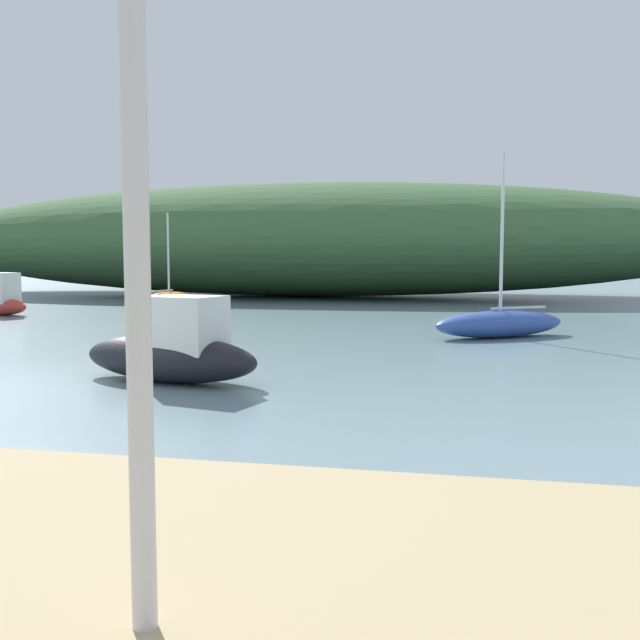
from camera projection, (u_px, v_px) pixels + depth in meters
name	position (u px, v px, depth m)	size (l,w,h in m)	color
distant_hill	(303.00, 240.00, 36.94)	(43.23, 13.57, 5.74)	#3D6038
motorboat_outer_mooring	(173.00, 350.00, 11.23)	(3.34, 1.82, 1.37)	black
motorboat_mid_channel	(0.00, 300.00, 24.45)	(3.05, 2.01, 1.46)	#B72D28
sailboat_near_shore	(169.00, 299.00, 28.03)	(1.65, 3.25, 3.71)	orange
sailboat_west_reach	(500.00, 323.00, 17.57)	(3.65, 3.04, 4.49)	#2D4C9E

